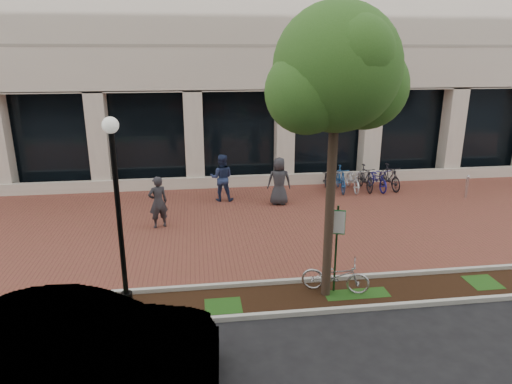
{
  "coord_description": "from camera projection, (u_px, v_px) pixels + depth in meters",
  "views": [
    {
      "loc": [
        -1.94,
        -14.93,
        5.79
      ],
      "look_at": [
        -0.04,
        -0.8,
        1.37
      ],
      "focal_mm": 32.0,
      "sensor_mm": 36.0,
      "label": 1
    }
  ],
  "objects": [
    {
      "name": "lamppost",
      "position": [
        118.0,
        204.0,
        10.17
      ],
      "size": [
        0.36,
        0.36,
        4.47
      ],
      "color": "black",
      "rests_on": "ground"
    },
    {
      "name": "ground",
      "position": [
        254.0,
        222.0,
        16.09
      ],
      "size": [
        120.0,
        120.0,
        0.0
      ],
      "primitive_type": "plane",
      "color": "black",
      "rests_on": "ground"
    },
    {
      "name": "sedan_near_curb",
      "position": [
        77.0,
        349.0,
        7.96
      ],
      "size": [
        5.04,
        2.0,
        1.63
      ],
      "primitive_type": "imported",
      "rotation": [
        0.0,
        0.0,
        1.51
      ],
      "color": "#ADAEB2",
      "rests_on": "ground"
    },
    {
      "name": "pedestrian_left",
      "position": [
        158.0,
        202.0,
        15.4
      ],
      "size": [
        0.77,
        0.65,
        1.81
      ],
      "primitive_type": "imported",
      "rotation": [
        0.0,
        0.0,
        3.52
      ],
      "color": "#28282D",
      "rests_on": "ground"
    },
    {
      "name": "curb_street_side",
      "position": [
        288.0,
        314.0,
        10.4
      ],
      "size": [
        40.0,
        0.12,
        0.12
      ],
      "primitive_type": "cube",
      "color": "#BABAB0",
      "rests_on": "ground"
    },
    {
      "name": "street_tree",
      "position": [
        338.0,
        77.0,
        9.82
      ],
      "size": [
        3.33,
        2.77,
        6.84
      ],
      "color": "#483629",
      "rests_on": "ground"
    },
    {
      "name": "curb_plaza_side",
      "position": [
        277.0,
        282.0,
        11.82
      ],
      "size": [
        40.0,
        0.12,
        0.12
      ],
      "primitive_type": "cube",
      "color": "#BABAB0",
      "rests_on": "ground"
    },
    {
      "name": "pedestrian_right",
      "position": [
        279.0,
        181.0,
        17.74
      ],
      "size": [
        0.98,
        0.69,
        1.88
      ],
      "primitive_type": "imported",
      "rotation": [
        0.0,
        0.0,
        3.03
      ],
      "color": "#2A2B2F",
      "rests_on": "ground"
    },
    {
      "name": "locked_bicycle",
      "position": [
        335.0,
        276.0,
        11.35
      ],
      "size": [
        1.79,
        1.13,
        0.89
      ],
      "primitive_type": "imported",
      "rotation": [
        0.0,
        0.0,
        1.22
      ],
      "color": "silver",
      "rests_on": "ground"
    },
    {
      "name": "bike_rack_cluster",
      "position": [
        359.0,
        179.0,
        19.68
      ],
      "size": [
        3.56,
        1.94,
        1.08
      ],
      "rotation": [
        0.0,
        0.0,
        -0.05
      ],
      "color": "black",
      "rests_on": "ground"
    },
    {
      "name": "planting_strip",
      "position": [
        282.0,
        299.0,
        11.12
      ],
      "size": [
        40.0,
        1.5,
        0.01
      ],
      "primitive_type": "cube",
      "color": "black",
      "rests_on": "ground"
    },
    {
      "name": "parking_sign",
      "position": [
        337.0,
        238.0,
        11.05
      ],
      "size": [
        0.34,
        0.07,
        2.28
      ],
      "rotation": [
        0.0,
        0.0,
        -0.32
      ],
      "color": "#153B1A",
      "rests_on": "ground"
    },
    {
      "name": "pedestrian_mid",
      "position": [
        222.0,
        178.0,
        18.2
      ],
      "size": [
        1.02,
        0.85,
        1.9
      ],
      "primitive_type": "imported",
      "rotation": [
        0.0,
        0.0,
        2.99
      ],
      "color": "navy",
      "rests_on": "ground"
    },
    {
      "name": "bollard",
      "position": [
        467.0,
        186.0,
        18.64
      ],
      "size": [
        0.12,
        0.12,
        0.97
      ],
      "color": "silver",
      "rests_on": "ground"
    },
    {
      "name": "brick_plaza",
      "position": [
        254.0,
        222.0,
        16.09
      ],
      "size": [
        40.0,
        9.0,
        0.01
      ],
      "primitive_type": "cube",
      "color": "brown",
      "rests_on": "ground"
    }
  ]
}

